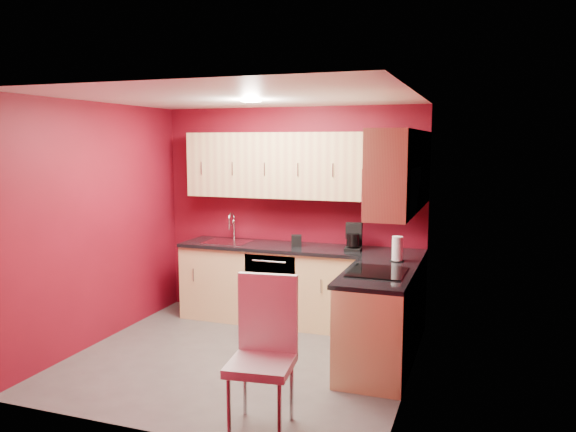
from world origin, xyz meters
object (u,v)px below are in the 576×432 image
Objects in this scene: napkin_holder at (296,241)px; paper_towel at (397,249)px; dining_chair at (261,356)px; coffee_maker at (353,237)px; microwave at (392,191)px; sink at (228,239)px.

paper_towel is at bearing -20.23° from napkin_holder.
paper_towel is at bearing 64.37° from dining_chair.
paper_towel is (1.21, -0.45, 0.06)m from napkin_holder.
napkin_holder is at bearing 171.84° from coffee_maker.
coffee_maker is at bearing 119.84° from microwave.
dining_chair is (1.40, -2.40, -0.38)m from sink.
coffee_maker is (1.53, -0.02, 0.11)m from sink.
coffee_maker reaches higher than paper_towel.
microwave is at bearing -87.94° from paper_towel.
napkin_holder is (0.86, 0.00, 0.03)m from sink.
paper_towel reaches higher than napkin_holder.
sink reaches higher than napkin_holder.
microwave is 1.91m from dining_chair.
coffee_maker is 0.69m from paper_towel.
sink is 0.46× the size of dining_chair.
paper_towel is at bearing -43.83° from coffee_maker.
sink reaches higher than paper_towel.
microwave is at bearing -66.20° from coffee_maker.
microwave is 1.28m from coffee_maker.
napkin_holder is 0.50× the size of paper_towel.
paper_towel is at bearing 92.06° from microwave.
coffee_maker reaches higher than dining_chair.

